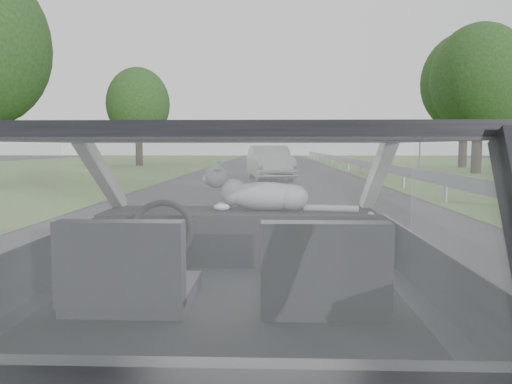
# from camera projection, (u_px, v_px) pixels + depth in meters

# --- Properties ---
(subject_car) EXTENTS (1.80, 4.00, 1.45)m
(subject_car) POSITION_uv_depth(u_px,v_px,m) (231.00, 285.00, 2.35)
(subject_car) COLOR black
(subject_car) RESTS_ON ground
(dashboard) EXTENTS (1.58, 0.45, 0.30)m
(dashboard) POSITION_uv_depth(u_px,v_px,m) (240.00, 235.00, 2.96)
(dashboard) COLOR black
(dashboard) RESTS_ON subject_car
(driver_seat) EXTENTS (0.50, 0.72, 0.42)m
(driver_seat) POSITION_uv_depth(u_px,v_px,m) (129.00, 267.00, 2.06)
(driver_seat) COLOR black
(driver_seat) RESTS_ON subject_car
(passenger_seat) EXTENTS (0.50, 0.72, 0.42)m
(passenger_seat) POSITION_uv_depth(u_px,v_px,m) (323.00, 269.00, 2.03)
(passenger_seat) COLOR black
(passenger_seat) RESTS_ON subject_car
(steering_wheel) EXTENTS (0.36, 0.36, 0.04)m
(steering_wheel) POSITION_uv_depth(u_px,v_px,m) (162.00, 232.00, 2.67)
(steering_wheel) COLOR black
(steering_wheel) RESTS_ON dashboard
(cat) EXTENTS (0.67, 0.25, 0.29)m
(cat) POSITION_uv_depth(u_px,v_px,m) (265.00, 194.00, 2.93)
(cat) COLOR gray
(cat) RESTS_ON dashboard
(guardrail) EXTENTS (0.05, 90.00, 0.32)m
(guardrail) POSITION_uv_depth(u_px,v_px,m) (441.00, 179.00, 12.16)
(guardrail) COLOR #9EA0A5
(guardrail) RESTS_ON ground
(other_car) EXTENTS (2.34, 4.45, 1.39)m
(other_car) POSITION_uv_depth(u_px,v_px,m) (270.00, 163.00, 20.49)
(other_car) COLOR silver
(other_car) RESTS_ON ground
(highway_sign) EXTENTS (0.17, 0.93, 2.32)m
(highway_sign) POSITION_uv_depth(u_px,v_px,m) (420.00, 150.00, 24.55)
(highway_sign) COLOR #1B5D22
(highway_sign) RESTS_ON ground
(tree_2) EXTENTS (5.84, 5.84, 7.19)m
(tree_2) POSITION_uv_depth(u_px,v_px,m) (479.00, 101.00, 24.69)
(tree_2) COLOR #173912
(tree_2) RESTS_ON ground
(tree_3) EXTENTS (5.84, 5.84, 8.25)m
(tree_3) POSITION_uv_depth(u_px,v_px,m) (465.00, 102.00, 31.44)
(tree_3) COLOR #173912
(tree_3) RESTS_ON ground
(tree_6) EXTENTS (5.08, 5.08, 6.57)m
(tree_6) POSITION_uv_depth(u_px,v_px,m) (138.00, 118.00, 34.43)
(tree_6) COLOR #173912
(tree_6) RESTS_ON ground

